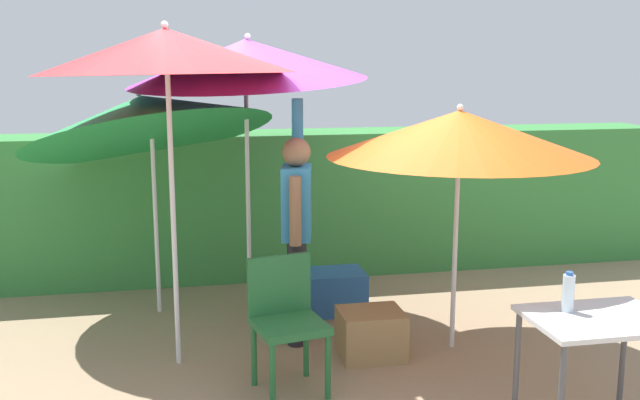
% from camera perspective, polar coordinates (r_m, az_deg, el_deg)
% --- Properties ---
extents(ground_plane, '(24.00, 24.00, 0.00)m').
position_cam_1_polar(ground_plane, '(5.70, 0.60, -11.50)').
color(ground_plane, '#9E8466').
extents(hedge_row, '(8.00, 0.70, 1.46)m').
position_cam_1_polar(hedge_row, '(7.47, -2.69, -0.22)').
color(hedge_row, '#38843D').
rests_on(hedge_row, ground_plane).
extents(umbrella_rainbow, '(1.77, 1.78, 2.43)m').
position_cam_1_polar(umbrella_rainbow, '(5.09, -12.00, 11.33)').
color(umbrella_rainbow, silver).
rests_on(umbrella_rainbow, ground_plane).
extents(umbrella_orange, '(1.99, 1.99, 2.45)m').
position_cam_1_polar(umbrella_orange, '(6.04, -5.78, 10.84)').
color(umbrella_orange, silver).
rests_on(umbrella_orange, ground_plane).
extents(umbrella_yellow, '(1.95, 1.95, 1.86)m').
position_cam_1_polar(umbrella_yellow, '(5.41, 10.90, 5.13)').
color(umbrella_yellow, silver).
rests_on(umbrella_yellow, ground_plane).
extents(umbrella_navy, '(2.19, 2.11, 2.30)m').
position_cam_1_polar(umbrella_navy, '(6.23, -13.58, 6.36)').
color(umbrella_navy, silver).
rests_on(umbrella_navy, ground_plane).
extents(person_vendor, '(0.29, 0.56, 1.88)m').
position_cam_1_polar(person_vendor, '(5.61, -1.84, -1.84)').
color(person_vendor, black).
rests_on(person_vendor, ground_plane).
extents(chair_plastic, '(0.52, 0.52, 0.89)m').
position_cam_1_polar(chair_plastic, '(4.87, -2.69, -9.06)').
color(chair_plastic, '#236633').
rests_on(chair_plastic, ground_plane).
extents(cooler_box, '(0.50, 0.40, 0.36)m').
position_cam_1_polar(cooler_box, '(6.40, 1.23, -7.19)').
color(cooler_box, '#2D6BB7').
rests_on(cooler_box, ground_plane).
extents(crate_cardboard, '(0.47, 0.39, 0.36)m').
position_cam_1_polar(crate_cardboard, '(5.48, 4.02, -10.45)').
color(crate_cardboard, '#9E7A4C').
rests_on(crate_cardboard, ground_plane).
extents(folding_table, '(0.80, 0.60, 0.73)m').
position_cam_1_polar(folding_table, '(4.54, 21.00, -9.61)').
color(folding_table, '#4C4C51').
rests_on(folding_table, ground_plane).
extents(bottle_water, '(0.07, 0.07, 0.24)m').
position_cam_1_polar(bottle_water, '(4.51, 18.93, -6.90)').
color(bottle_water, silver).
rests_on(bottle_water, folding_table).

